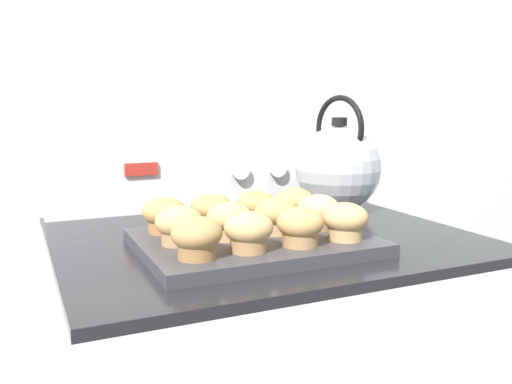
{
  "coord_description": "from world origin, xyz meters",
  "views": [
    {
      "loc": [
        -0.43,
        -0.59,
        1.16
      ],
      "look_at": [
        -0.05,
        0.25,
        1.01
      ],
      "focal_mm": 38.0,
      "sensor_mm": 36.0,
      "label": 1
    }
  ],
  "objects_px": {
    "muffin_r0_c3": "(345,221)",
    "muffin_r1_c0": "(179,225)",
    "muffin_r2_c2": "(256,207)",
    "tea_kettle": "(338,167)",
    "muffin_r2_c1": "(212,210)",
    "muffin_pan": "(253,242)",
    "muffin_r1_c1": "(229,220)",
    "muffin_r0_c1": "(249,231)",
    "muffin_r1_c3": "(318,211)",
    "muffin_r1_c2": "(276,215)",
    "muffin_r0_c0": "(197,237)",
    "muffin_r0_c2": "(300,226)",
    "muffin_r2_c3": "(294,203)",
    "muffin_r2_c0": "(164,215)"
  },
  "relations": [
    {
      "from": "muffin_r0_c1",
      "to": "muffin_r0_c3",
      "type": "xyz_separation_m",
      "value": [
        0.18,
        -0.0,
        0.0
      ]
    },
    {
      "from": "muffin_r1_c1",
      "to": "muffin_r1_c0",
      "type": "bearing_deg",
      "value": 179.02
    },
    {
      "from": "muffin_r0_c0",
      "to": "muffin_r0_c1",
      "type": "relative_size",
      "value": 1.0
    },
    {
      "from": "muffin_pan",
      "to": "muffin_r1_c3",
      "type": "relative_size",
      "value": 5.06
    },
    {
      "from": "muffin_r2_c0",
      "to": "muffin_r1_c2",
      "type": "bearing_deg",
      "value": -26.16
    },
    {
      "from": "muffin_r0_c1",
      "to": "muffin_r1_c3",
      "type": "xyz_separation_m",
      "value": [
        0.18,
        0.09,
        0.0
      ]
    },
    {
      "from": "muffin_r1_c0",
      "to": "muffin_r2_c1",
      "type": "height_order",
      "value": "same"
    },
    {
      "from": "muffin_r0_c3",
      "to": "muffin_r1_c0",
      "type": "bearing_deg",
      "value": 161.84
    },
    {
      "from": "muffin_r1_c1",
      "to": "muffin_r1_c3",
      "type": "relative_size",
      "value": 1.0
    },
    {
      "from": "muffin_r0_c0",
      "to": "muffin_r2_c2",
      "type": "bearing_deg",
      "value": 45.19
    },
    {
      "from": "muffin_pan",
      "to": "muffin_r0_c2",
      "type": "relative_size",
      "value": 5.06
    },
    {
      "from": "muffin_pan",
      "to": "muffin_r0_c0",
      "type": "distance_m",
      "value": 0.17
    },
    {
      "from": "muffin_r1_c0",
      "to": "muffin_r1_c1",
      "type": "bearing_deg",
      "value": -0.98
    },
    {
      "from": "muffin_r0_c3",
      "to": "muffin_pan",
      "type": "bearing_deg",
      "value": 146.81
    },
    {
      "from": "muffin_pan",
      "to": "muffin_r1_c1",
      "type": "height_order",
      "value": "muffin_r1_c1"
    },
    {
      "from": "muffin_r0_c1",
      "to": "muffin_r0_c2",
      "type": "bearing_deg",
      "value": -2.16
    },
    {
      "from": "muffin_r2_c2",
      "to": "tea_kettle",
      "type": "bearing_deg",
      "value": 26.37
    },
    {
      "from": "muffin_r2_c3",
      "to": "muffin_r2_c2",
      "type": "bearing_deg",
      "value": -179.71
    },
    {
      "from": "muffin_r1_c3",
      "to": "muffin_r0_c0",
      "type": "bearing_deg",
      "value": -160.98
    },
    {
      "from": "muffin_r0_c3",
      "to": "muffin_r1_c2",
      "type": "bearing_deg",
      "value": 134.34
    },
    {
      "from": "muffin_r0_c1",
      "to": "muffin_r2_c1",
      "type": "xyz_separation_m",
      "value": [
        0.0,
        0.18,
        0.0
      ]
    },
    {
      "from": "muffin_r1_c1",
      "to": "muffin_r2_c0",
      "type": "height_order",
      "value": "same"
    },
    {
      "from": "muffin_r2_c1",
      "to": "muffin_r0_c0",
      "type": "bearing_deg",
      "value": -116.07
    },
    {
      "from": "muffin_r0_c2",
      "to": "muffin_r2_c3",
      "type": "bearing_deg",
      "value": 64.31
    },
    {
      "from": "muffin_pan",
      "to": "muffin_r0_c1",
      "type": "height_order",
      "value": "muffin_r0_c1"
    },
    {
      "from": "muffin_r0_c3",
      "to": "tea_kettle",
      "type": "bearing_deg",
      "value": 59.4
    },
    {
      "from": "muffin_r0_c2",
      "to": "muffin_r2_c1",
      "type": "distance_m",
      "value": 0.2
    },
    {
      "from": "muffin_r0_c2",
      "to": "muffin_r1_c2",
      "type": "height_order",
      "value": "same"
    },
    {
      "from": "muffin_r2_c1",
      "to": "muffin_r1_c3",
      "type": "bearing_deg",
      "value": -26.79
    },
    {
      "from": "muffin_r0_c2",
      "to": "muffin_pan",
      "type": "bearing_deg",
      "value": 115.85
    },
    {
      "from": "muffin_r1_c2",
      "to": "muffin_r2_c1",
      "type": "xyz_separation_m",
      "value": [
        -0.09,
        0.09,
        0.0
      ]
    },
    {
      "from": "muffin_r1_c2",
      "to": "muffin_r2_c2",
      "type": "relative_size",
      "value": 1.0
    },
    {
      "from": "muffin_r2_c2",
      "to": "tea_kettle",
      "type": "height_order",
      "value": "tea_kettle"
    },
    {
      "from": "muffin_r0_c0",
      "to": "tea_kettle",
      "type": "height_order",
      "value": "tea_kettle"
    },
    {
      "from": "muffin_r0_c0",
      "to": "muffin_r2_c2",
      "type": "distance_m",
      "value": 0.25
    },
    {
      "from": "muffin_r1_c0",
      "to": "muffin_r1_c2",
      "type": "relative_size",
      "value": 1.0
    },
    {
      "from": "muffin_pan",
      "to": "muffin_r2_c1",
      "type": "bearing_deg",
      "value": 115.8
    },
    {
      "from": "muffin_r0_c1",
      "to": "muffin_pan",
      "type": "bearing_deg",
      "value": 61.72
    },
    {
      "from": "muffin_r0_c3",
      "to": "muffin_r1_c0",
      "type": "xyz_separation_m",
      "value": [
        -0.27,
        0.09,
        0.0
      ]
    },
    {
      "from": "muffin_r1_c3",
      "to": "muffin_r2_c1",
      "type": "bearing_deg",
      "value": 153.21
    },
    {
      "from": "muffin_r1_c1",
      "to": "muffin_r1_c2",
      "type": "bearing_deg",
      "value": 2.22
    },
    {
      "from": "muffin_r0_c0",
      "to": "tea_kettle",
      "type": "distance_m",
      "value": 0.55
    },
    {
      "from": "muffin_r2_c2",
      "to": "tea_kettle",
      "type": "relative_size",
      "value": 0.29
    },
    {
      "from": "muffin_r1_c0",
      "to": "muffin_r2_c3",
      "type": "relative_size",
      "value": 1.0
    },
    {
      "from": "muffin_r2_c3",
      "to": "tea_kettle",
      "type": "height_order",
      "value": "tea_kettle"
    },
    {
      "from": "muffin_r2_c2",
      "to": "muffin_r1_c0",
      "type": "bearing_deg",
      "value": -153.58
    },
    {
      "from": "muffin_r2_c0",
      "to": "muffin_pan",
      "type": "bearing_deg",
      "value": -34.08
    },
    {
      "from": "muffin_r2_c2",
      "to": "muffin_r1_c2",
      "type": "bearing_deg",
      "value": -90.32
    },
    {
      "from": "muffin_r1_c2",
      "to": "tea_kettle",
      "type": "relative_size",
      "value": 0.29
    },
    {
      "from": "muffin_r0_c2",
      "to": "muffin_r1_c2",
      "type": "distance_m",
      "value": 0.09
    }
  ]
}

